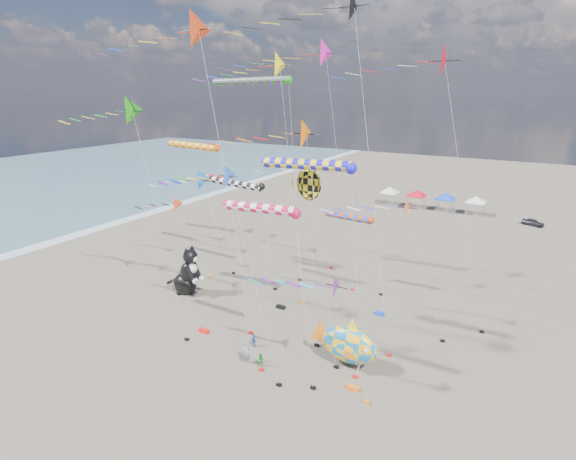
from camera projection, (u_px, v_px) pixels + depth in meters
The scene contains 32 objects.
ground at pixel (203, 396), 31.43m from camera, with size 260.00×260.00×0.00m, color brown.
delta_kite_0 at pixel (175, 208), 51.05m from camera, with size 9.95×1.76×8.91m.
delta_kite_1 at pixel (321, 56), 42.98m from camera, with size 15.62×2.86×25.29m.
delta_kite_2 at pixel (343, 7), 30.73m from camera, with size 14.75×2.56×27.46m.
delta_kite_3 at pixel (447, 63), 35.36m from camera, with size 14.09×2.77×24.14m.
delta_kite_4 at pixel (299, 170), 52.58m from camera, with size 10.86×2.04×12.83m.
delta_kite_5 at pixel (210, 35), 28.76m from camera, with size 11.82×2.54×25.42m.
delta_kite_6 at pixel (127, 113), 34.91m from camera, with size 12.35×2.49×20.24m.
delta_kite_7 at pixel (293, 136), 31.20m from camera, with size 10.83×2.22×18.82m.
delta_kite_8 at pixel (273, 68), 40.08m from camera, with size 11.90×2.50×23.88m.
delta_kite_9 at pixel (209, 182), 30.79m from camera, with size 10.95×1.74×15.71m.
delta_kite_10 at pixel (198, 184), 38.01m from camera, with size 10.67×2.11×14.18m.
delta_kite_11 at pixel (321, 284), 30.00m from camera, with size 9.07×1.72×9.31m.
delta_kite_12 at pixel (390, 210), 37.42m from camera, with size 11.25×1.80×12.21m.
windsock_0 at pixel (254, 82), 46.69m from camera, with size 10.81×0.79×21.76m.
windsock_1 at pixel (352, 218), 46.20m from camera, with size 6.64×0.69×8.26m.
windsock_2 at pixel (311, 166), 34.56m from camera, with size 9.22×0.87×15.40m.
windsock_3 at pixel (235, 184), 47.09m from camera, with size 9.06×0.72×11.45m.
windsock_4 at pixel (263, 210), 30.25m from camera, with size 7.45×0.72×13.19m.
windsock_5 at pixel (196, 147), 50.10m from camera, with size 8.39×0.77×14.86m.
angelfish_kite at pixel (307, 186), 36.27m from camera, with size 3.74×3.02×14.51m.
cat_inflatable at pixel (186, 270), 46.42m from camera, with size 3.98×1.99×5.38m, color black, non-canonical shape.
fish_inflatable at pixel (348, 345), 34.15m from camera, with size 5.97×2.24×4.22m.
person_adult at pixel (246, 353), 34.89m from camera, with size 0.67×0.44×1.82m, color gray.
child_green at pixel (261, 360), 34.54m from camera, with size 0.55×0.43×1.14m, color #1A8C25.
child_blue at pixel (254, 340), 37.29m from camera, with size 0.66×0.28×1.13m, color #2458A3.
kite_bag_0 at pixel (353, 388), 32.02m from camera, with size 0.90×0.44×0.30m, color orange.
kite_bag_1 at pixel (281, 307), 43.95m from camera, with size 0.90×0.44×0.30m, color black.
kite_bag_2 at pixel (204, 331), 39.61m from camera, with size 0.90×0.44×0.30m, color red.
kite_bag_3 at pixel (379, 314), 42.65m from camera, with size 0.90×0.44×0.30m, color blue.
tent_row at pixel (431, 192), 79.32m from camera, with size 19.20×4.20×3.80m.
parked_car at pixel (533, 222), 70.59m from camera, with size 1.30×3.23×1.10m, color #26262D.
Camera 1 is at (18.48, -19.94, 20.50)m, focal length 28.00 mm.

